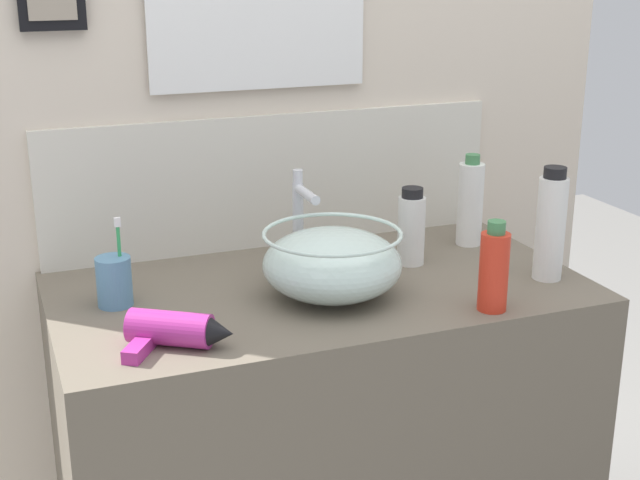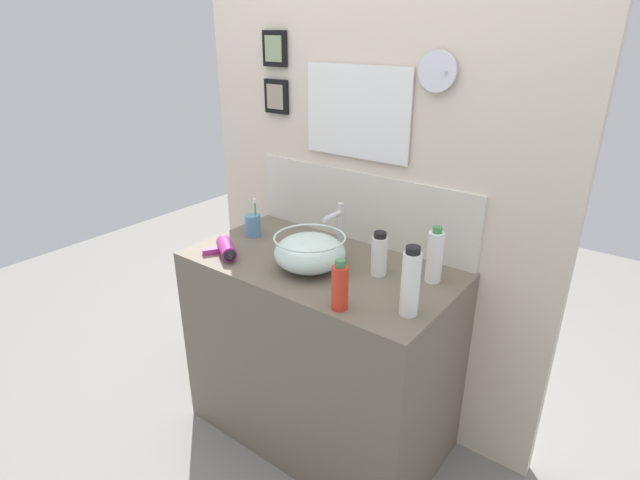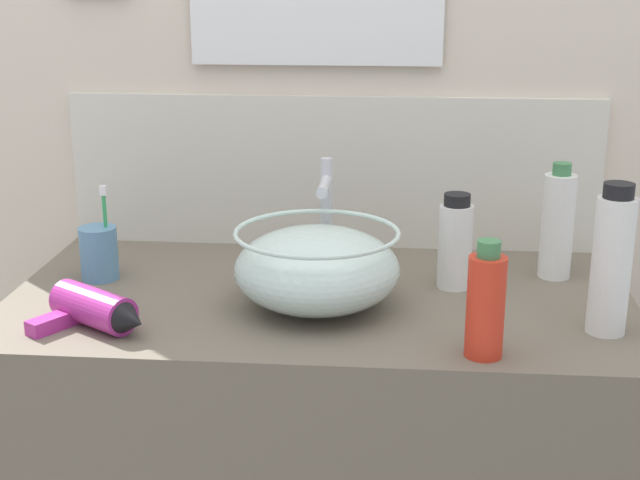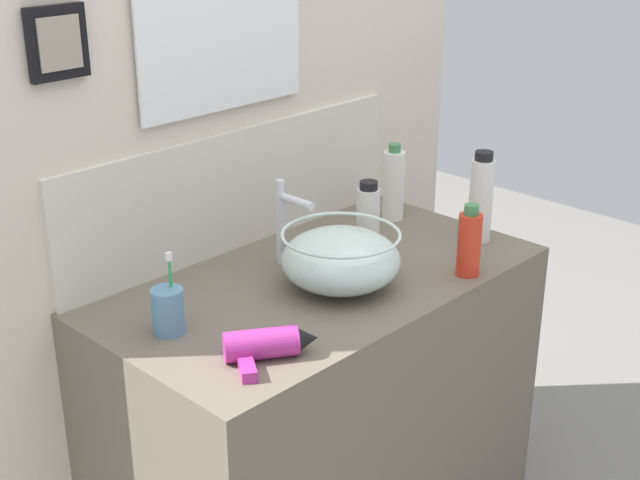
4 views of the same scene
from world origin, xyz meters
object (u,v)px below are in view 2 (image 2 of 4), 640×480
toothbrush_cup (253,225)px  shampoo_bottle (435,256)px  soap_dispenser (340,287)px  lotion_bottle (411,282)px  glass_bowl_sink (309,252)px  hair_drier (226,250)px  faucet (337,225)px  spray_bottle (379,254)px

toothbrush_cup → shampoo_bottle: (0.84, 0.09, 0.05)m
toothbrush_cup → soap_dispenser: soap_dispenser is taller
shampoo_bottle → lotion_bottle: size_ratio=0.89×
glass_bowl_sink → lotion_bottle: bearing=-8.0°
glass_bowl_sink → hair_drier: size_ratio=1.34×
glass_bowl_sink → soap_dispenser: bearing=-33.1°
glass_bowl_sink → faucet: bearing=90.0°
faucet → shampoo_bottle: same height
faucet → shampoo_bottle: 0.43m
soap_dispenser → lotion_bottle: lotion_bottle is taller
glass_bowl_sink → faucet: (0.00, 0.19, 0.05)m
toothbrush_cup → faucet: bearing=10.3°
shampoo_bottle → lotion_bottle: lotion_bottle is taller
toothbrush_cup → glass_bowl_sink: bearing=-15.1°
faucet → toothbrush_cup: size_ratio=1.22×
glass_bowl_sink → toothbrush_cup: bearing=164.9°
spray_bottle → hair_drier: bearing=-157.3°
soap_dispenser → spray_bottle: bearing=95.3°
shampoo_bottle → lotion_bottle: 0.27m
glass_bowl_sink → soap_dispenser: soap_dispenser is taller
lotion_bottle → toothbrush_cup: bearing=168.6°
soap_dispenser → spray_bottle: size_ratio=1.03×
spray_bottle → lotion_bottle: size_ratio=0.72×
glass_bowl_sink → toothbrush_cup: 0.43m
glass_bowl_sink → faucet: size_ratio=1.29×
faucet → hair_drier: 0.47m
shampoo_bottle → spray_bottle: shampoo_bottle is taller
faucet → spray_bottle: (0.24, -0.06, -0.04)m
glass_bowl_sink → toothbrush_cup: size_ratio=1.58×
hair_drier → soap_dispenser: bearing=-5.1°
glass_bowl_sink → soap_dispenser: (0.27, -0.17, 0.01)m
faucet → lotion_bottle: (0.47, -0.25, -0.01)m
hair_drier → lotion_bottle: bearing=3.8°
toothbrush_cup → lotion_bottle: size_ratio=0.73×
soap_dispenser → toothbrush_cup: bearing=157.2°
soap_dispenser → glass_bowl_sink: bearing=146.9°
faucet → shampoo_bottle: bearing=1.4°
faucet → hair_drier: bearing=-138.2°
faucet → toothbrush_cup: (-0.41, -0.07, -0.07)m
hair_drier → spray_bottle: size_ratio=1.20×
toothbrush_cup → lotion_bottle: bearing=-11.4°
glass_bowl_sink → hair_drier: (-0.34, -0.12, -0.04)m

